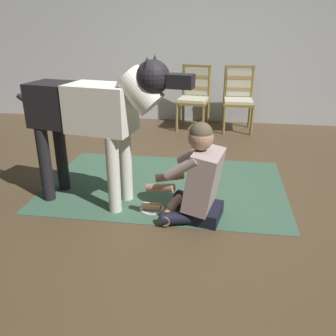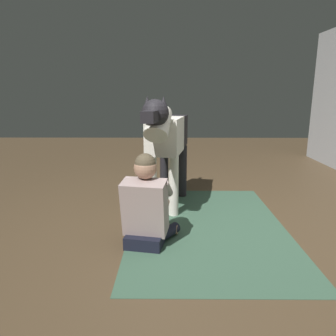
% 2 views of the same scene
% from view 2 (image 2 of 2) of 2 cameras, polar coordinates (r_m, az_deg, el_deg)
% --- Properties ---
extents(ground_plane, '(13.96, 13.96, 0.00)m').
position_cam_2_polar(ground_plane, '(3.34, 3.83, -11.45)').
color(ground_plane, '#483825').
extents(area_rug, '(2.49, 1.64, 0.01)m').
position_cam_2_polar(area_rug, '(3.49, 7.09, -10.32)').
color(area_rug, '#355441').
rests_on(area_rug, ground).
extents(person_sitting_on_floor, '(0.69, 0.57, 0.87)m').
position_cam_2_polar(person_sitting_on_floor, '(2.98, -3.94, -7.05)').
color(person_sitting_on_floor, black).
rests_on(person_sitting_on_floor, ground).
extents(large_dog, '(1.69, 0.53, 1.37)m').
position_cam_2_polar(large_dog, '(3.76, -0.33, 5.42)').
color(large_dog, silver).
rests_on(large_dog, ground).
extents(hot_dog_on_plate, '(0.22, 0.22, 0.06)m').
position_cam_2_polar(hot_dog_on_plate, '(3.49, -2.03, -9.80)').
color(hot_dog_on_plate, silver).
rests_on(hot_dog_on_plate, ground).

